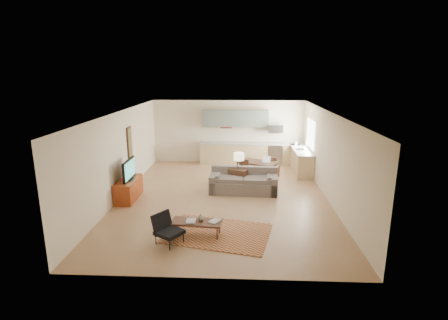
{
  "coord_description": "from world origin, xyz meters",
  "views": [
    {
      "loc": [
        0.5,
        -10.48,
        3.91
      ],
      "look_at": [
        0.0,
        0.3,
        1.15
      ],
      "focal_mm": 28.0,
      "sensor_mm": 36.0,
      "label": 1
    }
  ],
  "objects_px": {
    "sofa": "(244,181)",
    "dining_table": "(258,171)",
    "coffee_table": "(197,228)",
    "console_table": "(239,179)",
    "tv_credenza": "(129,189)",
    "armchair": "(169,229)"
  },
  "relations": [
    {
      "from": "console_table",
      "to": "tv_credenza",
      "type": "bearing_deg",
      "value": -138.03
    },
    {
      "from": "sofa",
      "to": "console_table",
      "type": "bearing_deg",
      "value": 122.84
    },
    {
      "from": "sofa",
      "to": "dining_table",
      "type": "xyz_separation_m",
      "value": [
        0.53,
        1.43,
        -0.06
      ]
    },
    {
      "from": "sofa",
      "to": "tv_credenza",
      "type": "bearing_deg",
      "value": -164.4
    },
    {
      "from": "coffee_table",
      "to": "armchair",
      "type": "distance_m",
      "value": 0.76
    },
    {
      "from": "dining_table",
      "to": "tv_credenza",
      "type": "bearing_deg",
      "value": -127.77
    },
    {
      "from": "coffee_table",
      "to": "console_table",
      "type": "height_order",
      "value": "console_table"
    },
    {
      "from": "console_table",
      "to": "dining_table",
      "type": "relative_size",
      "value": 0.53
    },
    {
      "from": "coffee_table",
      "to": "sofa",
      "type": "bearing_deg",
      "value": 75.5
    },
    {
      "from": "coffee_table",
      "to": "dining_table",
      "type": "distance_m",
      "value": 4.92
    },
    {
      "from": "console_table",
      "to": "dining_table",
      "type": "height_order",
      "value": "console_table"
    },
    {
      "from": "tv_credenza",
      "to": "dining_table",
      "type": "distance_m",
      "value": 4.69
    },
    {
      "from": "sofa",
      "to": "tv_credenza",
      "type": "xyz_separation_m",
      "value": [
        -3.6,
        -0.79,
        -0.08
      ]
    },
    {
      "from": "sofa",
      "to": "dining_table",
      "type": "height_order",
      "value": "sofa"
    },
    {
      "from": "coffee_table",
      "to": "dining_table",
      "type": "relative_size",
      "value": 0.92
    },
    {
      "from": "armchair",
      "to": "dining_table",
      "type": "xyz_separation_m",
      "value": [
        2.28,
        5.08,
        -0.02
      ]
    },
    {
      "from": "dining_table",
      "to": "coffee_table",
      "type": "bearing_deg",
      "value": -86.26
    },
    {
      "from": "sofa",
      "to": "tv_credenza",
      "type": "relative_size",
      "value": 1.67
    },
    {
      "from": "armchair",
      "to": "console_table",
      "type": "relative_size",
      "value": 1.0
    },
    {
      "from": "console_table",
      "to": "dining_table",
      "type": "bearing_deg",
      "value": 83.49
    },
    {
      "from": "armchair",
      "to": "coffee_table",
      "type": "bearing_deg",
      "value": -17.06
    },
    {
      "from": "sofa",
      "to": "console_table",
      "type": "height_order",
      "value": "sofa"
    }
  ]
}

